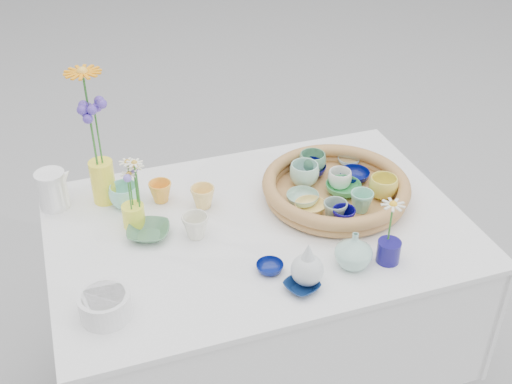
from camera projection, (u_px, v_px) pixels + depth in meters
name	position (u px, v px, depth m)	size (l,w,h in m)	color
wicker_tray	(336.00, 189.00, 2.05)	(0.47, 0.47, 0.08)	olive
tray_ceramic_0	(309.00, 169.00, 2.15)	(0.12, 0.12, 0.04)	#06074A
tray_ceramic_1	(354.00, 176.00, 2.13)	(0.10, 0.10, 0.03)	#040A51
tray_ceramic_2	(383.00, 187.00, 2.03)	(0.09, 0.09, 0.07)	#DFCE4A
tray_ceramic_3	(343.00, 188.00, 2.06)	(0.11, 0.11, 0.04)	#3B9752
tray_ceramic_4	(335.00, 212.00, 1.92)	(0.07, 0.07, 0.07)	gray
tray_ceramic_5	(303.00, 199.00, 2.01)	(0.10, 0.10, 0.03)	#8AB59F
tray_ceramic_6	(304.00, 174.00, 2.09)	(0.10, 0.10, 0.08)	#ACE2C8
tray_ceramic_7	(340.00, 179.00, 2.08)	(0.08, 0.08, 0.06)	white
tray_ceramic_8	(349.00, 161.00, 2.21)	(0.08, 0.08, 0.02)	#9DD2FA
tray_ceramic_9	(343.00, 218.00, 1.90)	(0.07, 0.07, 0.06)	#070352
tray_ceramic_10	(310.00, 207.00, 1.98)	(0.10, 0.10, 0.03)	#FFD06D
tray_ceramic_11	(362.00, 202.00, 1.97)	(0.07, 0.07, 0.07)	#7AC6A6
tray_ceramic_12	(312.00, 163.00, 2.16)	(0.09, 0.09, 0.07)	#558E6A
loose_ceramic_0	(161.00, 192.00, 2.05)	(0.07, 0.07, 0.07)	#FFAC34
loose_ceramic_1	(203.00, 197.00, 2.02)	(0.08, 0.08, 0.07)	#FFD473
loose_ceramic_2	(149.00, 232.00, 1.90)	(0.13, 0.13, 0.03)	#497955
loose_ceramic_3	(196.00, 226.00, 1.89)	(0.08, 0.08, 0.07)	silver
loose_ceramic_4	(270.00, 267.00, 1.77)	(0.08, 0.08, 0.02)	navy
loose_ceramic_5	(124.00, 196.00, 2.02)	(0.10, 0.10, 0.08)	#89DBC5
loose_ceramic_6	(302.00, 286.00, 1.71)	(0.09, 0.09, 0.02)	#0D234F
fluted_bowl	(105.00, 305.00, 1.62)	(0.13, 0.13, 0.07)	silver
bud_vase_paleblue	(308.00, 263.00, 1.70)	(0.09, 0.09, 0.14)	silver
bud_vase_seafoam	(354.00, 250.00, 1.77)	(0.11, 0.11, 0.11)	#9BCAB9
bud_vase_cobalt	(389.00, 251.00, 1.80)	(0.07, 0.07, 0.07)	navy
single_daisy	(391.00, 222.00, 1.76)	(0.08, 0.08, 0.14)	silver
tall_vase_yellow	(103.00, 181.00, 2.03)	(0.08, 0.08, 0.14)	yellow
gerbera	(90.00, 120.00, 1.89)	(0.13, 0.13, 0.32)	orange
hydrangea	(98.00, 136.00, 1.93)	(0.08, 0.08, 0.26)	#6B42D0
white_pitcher	(52.00, 190.00, 2.00)	(0.13, 0.09, 0.12)	white
daisy_cup	(134.00, 216.00, 1.93)	(0.07, 0.07, 0.07)	#FFFC3E
daisy_posy	(134.00, 184.00, 1.87)	(0.08, 0.08, 0.15)	white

